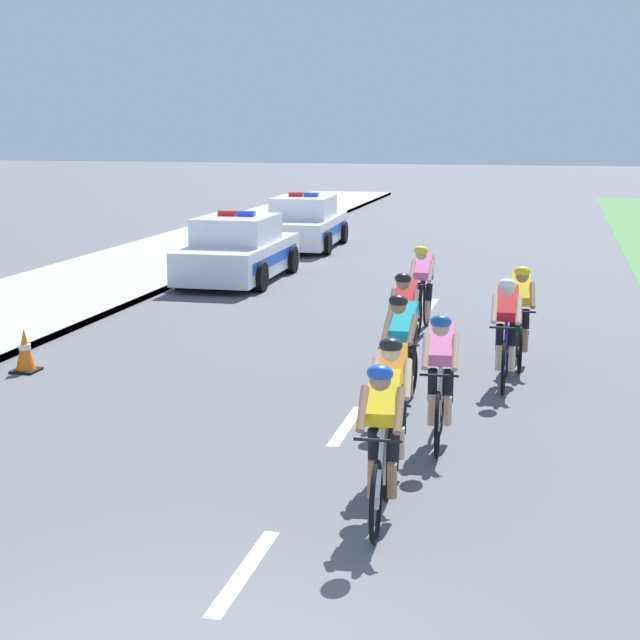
% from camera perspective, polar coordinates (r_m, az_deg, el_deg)
% --- Properties ---
extents(sidewalk_slab, '(3.97, 60.00, 0.12)m').
position_cam_1_polar(sidewalk_slab, '(21.63, -14.32, 1.73)').
color(sidewalk_slab, '#A3A099').
rests_on(sidewalk_slab, ground).
extents(kerb_edge, '(0.16, 60.00, 0.13)m').
position_cam_1_polar(kerb_edge, '(20.82, -9.67, 1.57)').
color(kerb_edge, '#9E9E99').
rests_on(kerb_edge, ground).
extents(lane_markings_centre, '(0.14, 17.60, 0.01)m').
position_cam_1_polar(lane_markings_centre, '(11.81, 1.56, -6.10)').
color(lane_markings_centre, white).
rests_on(lane_markings_centre, ground).
extents(cyclist_lead, '(0.44, 1.72, 1.56)m').
position_cam_1_polar(cyclist_lead, '(8.89, 3.63, -6.77)').
color(cyclist_lead, black).
rests_on(cyclist_lead, ground).
extents(cyclist_second, '(0.45, 1.72, 1.56)m').
position_cam_1_polar(cyclist_second, '(9.91, 4.16, -4.85)').
color(cyclist_second, black).
rests_on(cyclist_second, ground).
extents(cyclist_third, '(0.44, 1.72, 1.56)m').
position_cam_1_polar(cyclist_third, '(11.06, 6.98, -3.19)').
color(cyclist_third, black).
rests_on(cyclist_third, ground).
extents(cyclist_fourth, '(0.44, 1.72, 1.56)m').
position_cam_1_polar(cyclist_fourth, '(12.22, 4.78, -1.74)').
color(cyclist_fourth, black).
rests_on(cyclist_fourth, ground).
extents(cyclist_fifth, '(0.42, 1.72, 1.56)m').
position_cam_1_polar(cyclist_fifth, '(13.93, 4.92, -0.11)').
color(cyclist_fifth, black).
rests_on(cyclist_fifth, ground).
extents(cyclist_sixth, '(0.42, 1.72, 1.56)m').
position_cam_1_polar(cyclist_sixth, '(13.63, 10.71, -0.52)').
color(cyclist_sixth, black).
rests_on(cyclist_sixth, ground).
extents(cyclist_seventh, '(0.43, 1.72, 1.56)m').
position_cam_1_polar(cyclist_seventh, '(14.80, 11.49, 0.38)').
color(cyclist_seventh, black).
rests_on(cyclist_seventh, ground).
extents(cyclist_eighth, '(0.42, 1.72, 1.56)m').
position_cam_1_polar(cyclist_eighth, '(16.92, 5.96, 1.91)').
color(cyclist_eighth, black).
rests_on(cyclist_eighth, ground).
extents(police_car_nearest, '(2.05, 4.43, 1.59)m').
position_cam_1_polar(police_car_nearest, '(22.49, -4.74, 4.00)').
color(police_car_nearest, silver).
rests_on(police_car_nearest, ground).
extents(police_car_second, '(2.15, 4.47, 1.59)m').
position_cam_1_polar(police_car_second, '(28.28, -0.91, 5.54)').
color(police_car_second, silver).
rests_on(police_car_second, ground).
extents(traffic_cone_near, '(0.36, 0.36, 0.64)m').
position_cam_1_polar(traffic_cone_near, '(14.84, -16.69, -1.72)').
color(traffic_cone_near, black).
rests_on(traffic_cone_near, ground).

